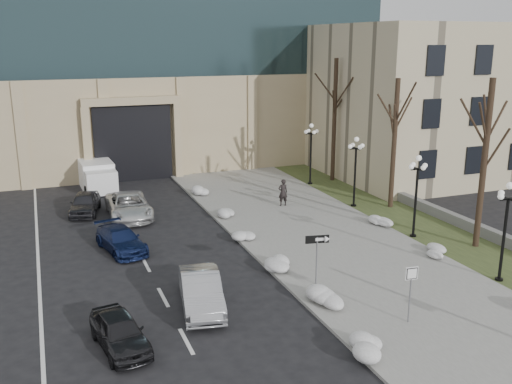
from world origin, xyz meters
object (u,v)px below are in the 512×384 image
box_truck (96,174)px  one_way_sign (321,247)px  lamppost_b (417,185)px  car_e (85,203)px  lamppost_c (356,162)px  keep_sign (411,283)px  lamppost_d (311,146)px  lamppost_a (506,219)px  car_a (120,332)px  car_b (201,291)px  car_c (121,240)px  pedestrian (283,192)px  car_d (129,206)px

box_truck → one_way_sign: size_ratio=2.29×
box_truck → lamppost_b: bearing=-52.5°
car_e → lamppost_b: bearing=-21.0°
car_e → lamppost_c: bearing=-3.3°
box_truck → keep_sign: 28.26m
car_e → lamppost_d: size_ratio=0.86×
one_way_sign → lamppost_a: size_ratio=0.60×
lamppost_b → box_truck: bearing=129.9°
car_e → lamppost_a: bearing=-33.6°
car_a → lamppost_c: (17.13, 12.56, 2.44)m
car_b → keep_sign: bearing=-21.2°
car_c → lamppost_c: lamppost_c is taller
car_b → pedestrian: (9.13, 12.30, 0.27)m
one_way_sign → lamppost_c: (8.49, 11.50, 0.70)m
car_d → lamppost_c: (14.31, -3.22, 2.32)m
car_a → lamppost_d: 25.75m
car_e → pedestrian: (12.41, -3.31, 0.33)m
car_c → keep_sign: (9.29, -12.29, 1.17)m
car_b → lamppost_b: size_ratio=0.96×
pedestrian → lamppost_d: size_ratio=0.38×
car_b → lamppost_a: (13.52, -2.45, 2.32)m
car_c → car_b: bearing=-87.4°
car_a → lamppost_b: 18.34m
keep_sign → lamppost_a: 6.76m
lamppost_a → lamppost_c: same height
keep_sign → lamppost_d: (6.36, 21.40, 1.29)m
car_b → car_e: (-3.29, 15.61, -0.06)m
pedestrian → car_c: bearing=22.7°
keep_sign → lamppost_c: 16.25m
keep_sign → lamppost_c: lamppost_c is taller
lamppost_a → pedestrian: bearing=106.6°
lamppost_a → car_a: bearing=178.5°
car_e → lamppost_c: 17.71m
keep_sign → lamppost_d: 22.36m
one_way_sign → box_truck: bearing=118.2°
box_truck → keep_sign: size_ratio=2.71×
lamppost_c → lamppost_d: 6.50m
car_a → lamppost_c: size_ratio=0.79×
car_e → lamppost_b: lamppost_b is taller
lamppost_d → car_c: bearing=-149.8°
one_way_sign → pedestrian: bearing=84.6°
car_e → pedestrian: pedestrian is taller
car_d → car_e: (-2.49, 1.84, -0.06)m
keep_sign → lamppost_c: bearing=73.2°
one_way_sign → lamppost_a: 8.65m
car_a → car_d: bearing=70.9°
car_b → lamppost_d: size_ratio=0.96×
car_d → lamppost_d: size_ratio=1.13×
lamppost_c → keep_sign: bearing=-113.1°
lamppost_b → lamppost_a: bearing=-90.0°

